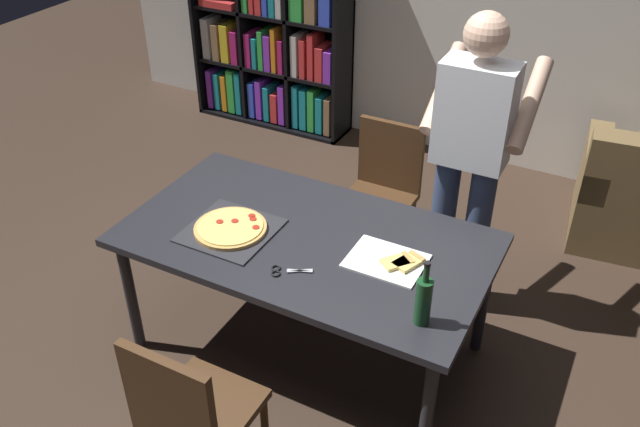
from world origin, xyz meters
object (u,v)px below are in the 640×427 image
(chair_near_camera, at_px, (190,410))
(kitchen_scissors, at_px, (285,271))
(person_serving_pizza, at_px, (470,152))
(dining_table, at_px, (306,247))
(chair_far_side, at_px, (383,185))
(pepperoni_pizza_on_tray, at_px, (231,229))
(bookshelf, at_px, (273,18))
(wine_bottle, at_px, (423,300))

(chair_near_camera, relative_size, kitchen_scissors, 4.62)
(person_serving_pizza, relative_size, kitchen_scissors, 8.99)
(dining_table, xyz_separation_m, person_serving_pizza, (0.57, 0.77, 0.31))
(chair_far_side, distance_m, person_serving_pizza, 0.78)
(dining_table, distance_m, kitchen_scissors, 0.30)
(pepperoni_pizza_on_tray, bearing_deg, chair_far_side, 72.40)
(person_serving_pizza, height_order, kitchen_scissors, person_serving_pizza)
(dining_table, relative_size, bookshelf, 0.94)
(person_serving_pizza, bearing_deg, kitchen_scissors, -116.31)
(person_serving_pizza, distance_m, kitchen_scissors, 1.21)
(chair_far_side, xyz_separation_m, person_serving_pizza, (0.57, -0.22, 0.49))
(dining_table, bearing_deg, person_serving_pizza, 53.57)
(kitchen_scissors, bearing_deg, bookshelf, 121.93)
(wine_bottle, bearing_deg, chair_near_camera, -136.57)
(chair_near_camera, height_order, bookshelf, bookshelf)
(dining_table, relative_size, wine_bottle, 5.77)
(person_serving_pizza, bearing_deg, dining_table, -126.43)
(chair_near_camera, bearing_deg, dining_table, 90.00)
(chair_near_camera, bearing_deg, person_serving_pizza, 72.10)
(dining_table, height_order, bookshelf, bookshelf)
(bookshelf, height_order, person_serving_pizza, bookshelf)
(dining_table, distance_m, wine_bottle, 0.81)
(bookshelf, height_order, kitchen_scissors, bookshelf)
(dining_table, xyz_separation_m, pepperoni_pizza_on_tray, (-0.36, -0.13, 0.08))
(dining_table, height_order, pepperoni_pizza_on_tray, pepperoni_pizza_on_tray)
(chair_near_camera, bearing_deg, bookshelf, 115.60)
(dining_table, height_order, wine_bottle, wine_bottle)
(pepperoni_pizza_on_tray, bearing_deg, person_serving_pizza, 44.36)
(bookshelf, relative_size, kitchen_scissors, 10.01)
(pepperoni_pizza_on_tray, bearing_deg, dining_table, 20.64)
(wine_bottle, bearing_deg, pepperoni_pizza_on_tray, 170.85)
(bookshelf, bearing_deg, kitchen_scissors, -58.07)
(bookshelf, bearing_deg, wine_bottle, -48.93)
(chair_far_side, xyz_separation_m, kitchen_scissors, (0.05, -1.28, 0.24))
(dining_table, distance_m, chair_near_camera, 1.01)
(chair_near_camera, bearing_deg, pepperoni_pizza_on_tray, 112.62)
(wine_bottle, xyz_separation_m, kitchen_scissors, (-0.68, 0.02, -0.11))
(bookshelf, xyz_separation_m, wine_bottle, (2.33, -2.68, -0.07))
(bookshelf, xyz_separation_m, person_serving_pizza, (2.18, -1.60, 0.06))
(dining_table, bearing_deg, pepperoni_pizza_on_tray, -159.36)
(chair_near_camera, bearing_deg, chair_far_side, 90.00)
(person_serving_pizza, height_order, wine_bottle, person_serving_pizza)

